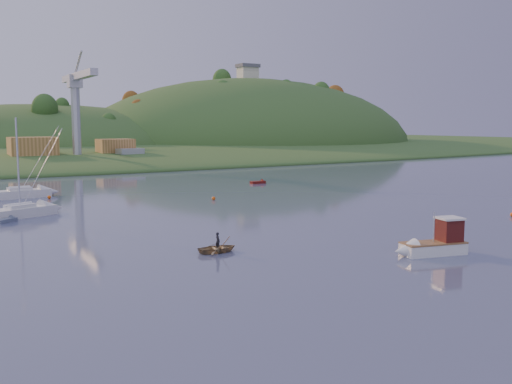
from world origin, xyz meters
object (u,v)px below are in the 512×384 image
sailboat_near (20,211)px  sailboat_far (20,193)px  red_tender (261,182)px  grey_dinghy (10,220)px  fishing_boat (429,244)px  canoe (218,248)px

sailboat_near → sailboat_far: sailboat_far is taller
red_tender → grey_dinghy: red_tender is taller
fishing_boat → canoe: fishing_boat is taller
sailboat_far → fishing_boat: bearing=-73.5°
sailboat_near → sailboat_far: bearing=60.6°
canoe → grey_dinghy: bearing=27.6°
fishing_boat → red_tender: size_ratio=2.05×
sailboat_near → red_tender: size_ratio=3.52×
fishing_boat → grey_dinghy: (-26.82, 34.25, -0.67)m
fishing_boat → sailboat_near: 44.64m
sailboat_near → red_tender: 45.80m
sailboat_far → red_tender: 39.77m
sailboat_near → canoe: sailboat_near is taller
fishing_boat → sailboat_near: bearing=-42.2°
sailboat_far → red_tender: size_ratio=3.61×
red_tender → grey_dinghy: bearing=-155.5°
sailboat_near → grey_dinghy: bearing=-141.3°
grey_dinghy → sailboat_near: bearing=24.5°
canoe → grey_dinghy: 27.71m
sailboat_far → canoe: size_ratio=3.47×
sailboat_far → grey_dinghy: sailboat_far is taller
sailboat_near → grey_dinghy: (-1.44, -2.47, -0.52)m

